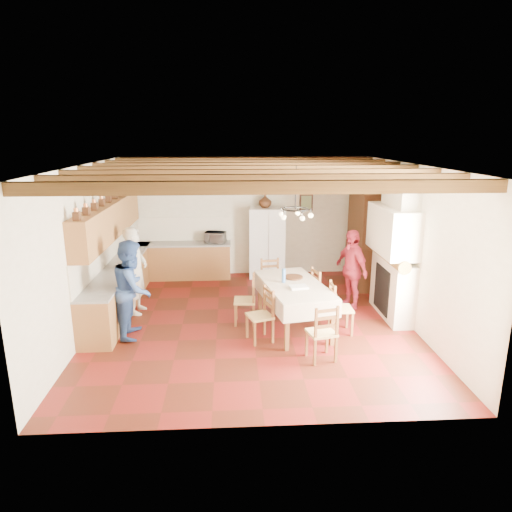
{
  "coord_description": "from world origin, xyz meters",
  "views": [
    {
      "loc": [
        -0.4,
        -8.18,
        3.53
      ],
      "look_at": [
        0.1,
        0.3,
        1.25
      ],
      "focal_mm": 32.0,
      "sensor_mm": 36.0,
      "label": 1
    }
  ],
  "objects_px": {
    "refrigerator": "(267,242)",
    "person_woman_blue": "(133,289)",
    "chair_left_far": "(245,300)",
    "hutch": "(364,239)",
    "person_man": "(136,271)",
    "person_woman_red": "(351,269)",
    "chair_end_far": "(271,282)",
    "microwave": "(215,237)",
    "chair_end_near": "(322,332)",
    "dining_table": "(293,288)",
    "chair_right_far": "(323,291)",
    "chair_left_near": "(260,315)",
    "chair_right_near": "(341,308)"
  },
  "relations": [
    {
      "from": "refrigerator",
      "to": "chair_right_near",
      "type": "distance_m",
      "value": 3.72
    },
    {
      "from": "chair_left_far",
      "to": "person_man",
      "type": "bearing_deg",
      "value": -104.25
    },
    {
      "from": "chair_right_near",
      "to": "chair_right_far",
      "type": "xyz_separation_m",
      "value": [
        -0.15,
        0.89,
        0.0
      ]
    },
    {
      "from": "dining_table",
      "to": "person_woman_red",
      "type": "height_order",
      "value": "person_woman_red"
    },
    {
      "from": "chair_right_near",
      "to": "chair_end_far",
      "type": "distance_m",
      "value": 1.92
    },
    {
      "from": "chair_right_near",
      "to": "chair_right_far",
      "type": "bearing_deg",
      "value": 9.41
    },
    {
      "from": "dining_table",
      "to": "person_woman_blue",
      "type": "xyz_separation_m",
      "value": [
        -2.9,
        -0.16,
        0.1
      ]
    },
    {
      "from": "dining_table",
      "to": "chair_right_near",
      "type": "relative_size",
      "value": 2.22
    },
    {
      "from": "refrigerator",
      "to": "chair_right_far",
      "type": "bearing_deg",
      "value": -66.22
    },
    {
      "from": "chair_left_far",
      "to": "chair_right_far",
      "type": "relative_size",
      "value": 1.0
    },
    {
      "from": "refrigerator",
      "to": "chair_left_near",
      "type": "relative_size",
      "value": 1.84
    },
    {
      "from": "chair_right_far",
      "to": "person_man",
      "type": "relative_size",
      "value": 0.54
    },
    {
      "from": "person_man",
      "to": "chair_end_far",
      "type": "bearing_deg",
      "value": -78.29
    },
    {
      "from": "dining_table",
      "to": "chair_end_far",
      "type": "xyz_separation_m",
      "value": [
        -0.29,
        1.27,
        -0.3
      ]
    },
    {
      "from": "person_woman_red",
      "to": "chair_end_far",
      "type": "bearing_deg",
      "value": -122.34
    },
    {
      "from": "hutch",
      "to": "microwave",
      "type": "xyz_separation_m",
      "value": [
        -3.51,
        0.85,
        -0.1
      ]
    },
    {
      "from": "chair_end_near",
      "to": "person_woman_red",
      "type": "xyz_separation_m",
      "value": [
        1.05,
        2.22,
        0.35
      ]
    },
    {
      "from": "chair_end_near",
      "to": "person_woman_red",
      "type": "bearing_deg",
      "value": -127.92
    },
    {
      "from": "chair_end_far",
      "to": "microwave",
      "type": "relative_size",
      "value": 1.96
    },
    {
      "from": "chair_end_far",
      "to": "microwave",
      "type": "xyz_separation_m",
      "value": [
        -1.23,
        1.94,
        0.56
      ]
    },
    {
      "from": "person_woman_red",
      "to": "dining_table",
      "type": "bearing_deg",
      "value": -75.46
    },
    {
      "from": "microwave",
      "to": "person_woman_blue",
      "type": "bearing_deg",
      "value": -97.45
    },
    {
      "from": "chair_left_near",
      "to": "chair_end_far",
      "type": "xyz_separation_m",
      "value": [
        0.37,
        1.81,
        0.0
      ]
    },
    {
      "from": "refrigerator",
      "to": "person_woman_red",
      "type": "height_order",
      "value": "refrigerator"
    },
    {
      "from": "chair_end_far",
      "to": "chair_end_near",
      "type": "bearing_deg",
      "value": -84.38
    },
    {
      "from": "hutch",
      "to": "chair_end_near",
      "type": "bearing_deg",
      "value": -116.82
    },
    {
      "from": "dining_table",
      "to": "chair_right_near",
      "type": "xyz_separation_m",
      "value": [
        0.84,
        -0.28,
        -0.3
      ]
    },
    {
      "from": "hutch",
      "to": "person_woman_blue",
      "type": "distance_m",
      "value": 5.5
    },
    {
      "from": "refrigerator",
      "to": "chair_left_far",
      "type": "distance_m",
      "value": 3.12
    },
    {
      "from": "chair_right_far",
      "to": "person_man",
      "type": "height_order",
      "value": "person_man"
    },
    {
      "from": "chair_end_near",
      "to": "person_woman_blue",
      "type": "xyz_separation_m",
      "value": [
        -3.17,
        1.13,
        0.4
      ]
    },
    {
      "from": "chair_left_near",
      "to": "microwave",
      "type": "height_order",
      "value": "microwave"
    },
    {
      "from": "hutch",
      "to": "chair_left_far",
      "type": "distance_m",
      "value": 3.64
    },
    {
      "from": "person_woman_blue",
      "to": "chair_end_far",
      "type": "bearing_deg",
      "value": -61.3
    },
    {
      "from": "refrigerator",
      "to": "hutch",
      "type": "xyz_separation_m",
      "value": [
        2.2,
        -0.9,
        0.26
      ]
    },
    {
      "from": "person_woman_blue",
      "to": "chair_left_far",
      "type": "bearing_deg",
      "value": -78.71
    },
    {
      "from": "hutch",
      "to": "chair_left_near",
      "type": "relative_size",
      "value": 2.37
    },
    {
      "from": "refrigerator",
      "to": "chair_left_near",
      "type": "height_order",
      "value": "refrigerator"
    },
    {
      "from": "hutch",
      "to": "dining_table",
      "type": "distance_m",
      "value": 3.11
    },
    {
      "from": "refrigerator",
      "to": "person_woman_blue",
      "type": "height_order",
      "value": "refrigerator"
    },
    {
      "from": "chair_left_near",
      "to": "person_man",
      "type": "height_order",
      "value": "person_man"
    },
    {
      "from": "chair_right_near",
      "to": "microwave",
      "type": "relative_size",
      "value": 1.96
    },
    {
      "from": "refrigerator",
      "to": "chair_right_near",
      "type": "height_order",
      "value": "refrigerator"
    },
    {
      "from": "person_man",
      "to": "chair_left_far",
      "type": "bearing_deg",
      "value": -103.07
    },
    {
      "from": "microwave",
      "to": "hutch",
      "type": "bearing_deg",
      "value": 1.13
    },
    {
      "from": "chair_left_far",
      "to": "chair_right_far",
      "type": "xyz_separation_m",
      "value": [
        1.58,
        0.37,
        0.0
      ]
    },
    {
      "from": "chair_right_far",
      "to": "person_man",
      "type": "bearing_deg",
      "value": 70.69
    },
    {
      "from": "chair_left_near",
      "to": "person_woman_red",
      "type": "distance_m",
      "value": 2.5
    },
    {
      "from": "chair_left_near",
      "to": "chair_end_near",
      "type": "bearing_deg",
      "value": 32.26
    },
    {
      "from": "chair_end_far",
      "to": "chair_right_far",
      "type": "bearing_deg",
      "value": -40.89
    }
  ]
}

